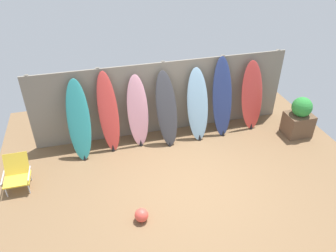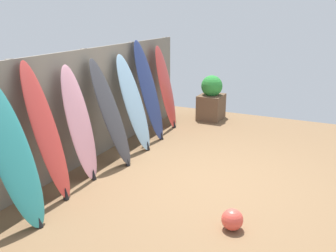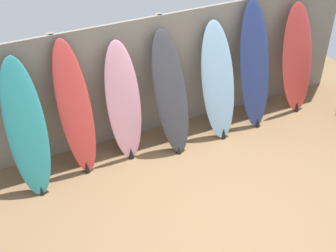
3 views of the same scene
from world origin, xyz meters
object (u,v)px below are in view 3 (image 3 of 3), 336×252
object	(u,v)px
surfboard_red_1	(75,110)
surfboard_pink_2	(124,103)
surfboard_teal_0	(26,129)
surfboard_charcoal_3	(171,94)
surfboard_skyblue_4	(218,82)
surfboard_red_6	(297,59)
surfboard_navy_5	(254,66)

from	to	relation	value
surfboard_red_1	surfboard_pink_2	size ratio (longest dim) A/B	1.08
surfboard_teal_0	surfboard_charcoal_3	world-z (taller)	surfboard_teal_0
surfboard_teal_0	surfboard_pink_2	world-z (taller)	surfboard_teal_0
surfboard_charcoal_3	surfboard_skyblue_4	distance (m)	0.75
surfboard_skyblue_4	surfboard_teal_0	bearing A→B (deg)	-179.25
surfboard_red_6	surfboard_skyblue_4	bearing A→B (deg)	-177.64
surfboard_pink_2	surfboard_red_6	distance (m)	2.82
surfboard_red_1	surfboard_charcoal_3	xyz separation A→B (m)	(1.30, -0.10, -0.05)
surfboard_teal_0	surfboard_red_1	size ratio (longest dim) A/B	0.96
surfboard_charcoal_3	surfboard_navy_5	world-z (taller)	surfboard_navy_5
surfboard_charcoal_3	surfboard_red_6	bearing A→B (deg)	2.22
surfboard_charcoal_3	surfboard_navy_5	size ratio (longest dim) A/B	0.91
surfboard_navy_5	surfboard_skyblue_4	bearing A→B (deg)	-177.10
surfboard_teal_0	surfboard_navy_5	distance (m)	3.32
surfboard_teal_0	surfboard_skyblue_4	size ratio (longest dim) A/B	1.03
surfboard_teal_0	surfboard_charcoal_3	bearing A→B (deg)	0.28
surfboard_red_6	surfboard_teal_0	bearing A→B (deg)	-178.69
surfboard_skyblue_4	surfboard_navy_5	size ratio (longest dim) A/B	0.90
surfboard_navy_5	surfboard_red_6	world-z (taller)	surfboard_navy_5
surfboard_teal_0	surfboard_navy_5	xyz separation A→B (m)	(3.32, 0.07, 0.07)
surfboard_red_1	surfboard_navy_5	xyz separation A→B (m)	(2.67, -0.04, 0.04)
surfboard_teal_0	surfboard_red_6	bearing A→B (deg)	1.31
surfboard_navy_5	surfboard_teal_0	bearing A→B (deg)	-178.85
surfboard_pink_2	surfboard_charcoal_3	xyz separation A→B (m)	(0.65, -0.09, 0.02)
surfboard_teal_0	surfboard_skyblue_4	bearing A→B (deg)	0.75
surfboard_red_1	surfboard_navy_5	size ratio (longest dim) A/B	0.96
surfboard_red_1	surfboard_pink_2	distance (m)	0.65
surfboard_charcoal_3	surfboard_skyblue_4	bearing A→B (deg)	1.97
surfboard_teal_0	surfboard_charcoal_3	xyz separation A→B (m)	(1.95, 0.01, -0.01)
surfboard_red_1	surfboard_charcoal_3	distance (m)	1.30
surfboard_red_1	surfboard_navy_5	world-z (taller)	surfboard_navy_5
surfboard_pink_2	surfboard_charcoal_3	bearing A→B (deg)	-7.91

